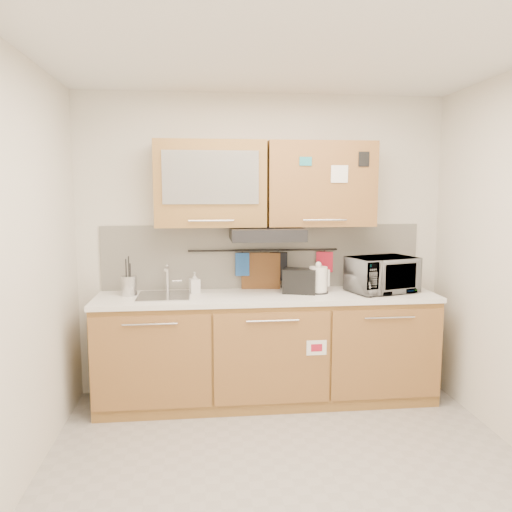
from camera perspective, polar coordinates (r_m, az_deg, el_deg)
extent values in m
plane|color=#9E9993|center=(3.39, 4.11, -24.08)|extent=(3.20, 3.20, 0.00)
plane|color=white|center=(3.01, 4.60, 23.37)|extent=(3.20, 3.20, 0.00)
plane|color=silver|center=(4.40, 0.80, 1.26)|extent=(3.20, 0.00, 3.20)
plane|color=silver|center=(3.08, -26.44, -2.18)|extent=(0.00, 3.00, 3.00)
cube|color=#A5743A|center=(4.29, 1.27, -10.67)|extent=(2.80, 0.60, 0.88)
cube|color=black|center=(4.43, 1.26, -15.47)|extent=(2.80, 0.54, 0.10)
cube|color=#A87C3B|center=(3.97, -11.88, -11.87)|extent=(0.91, 0.02, 0.74)
cylinder|color=silver|center=(3.86, -12.05, -7.64)|extent=(0.41, 0.01, 0.01)
cube|color=#A87C3B|center=(3.99, 1.86, -11.64)|extent=(0.91, 0.02, 0.74)
cylinder|color=silver|center=(3.87, 1.93, -7.42)|extent=(0.41, 0.01, 0.01)
cube|color=#A87C3B|center=(4.22, 14.76, -10.83)|extent=(0.91, 0.02, 0.74)
cylinder|color=silver|center=(4.11, 15.03, -6.82)|extent=(0.41, 0.01, 0.01)
cube|color=white|center=(4.16, 1.31, -4.68)|extent=(2.82, 0.62, 0.04)
cube|color=silver|center=(4.40, 0.82, -0.05)|extent=(2.80, 0.02, 0.56)
cube|color=#A5743A|center=(4.17, -5.24, 8.18)|extent=(0.90, 0.35, 0.70)
cube|color=silver|center=(3.99, -5.20, 8.94)|extent=(0.76, 0.02, 0.42)
cube|color=#A87C3B|center=(4.29, 7.28, 8.13)|extent=(0.90, 0.35, 0.70)
cube|color=white|center=(4.14, 9.52, 9.23)|extent=(0.14, 0.00, 0.14)
cube|color=black|center=(4.14, 1.22, 2.54)|extent=(0.60, 0.46, 0.10)
cube|color=silver|center=(4.15, -10.47, -4.63)|extent=(0.42, 0.40, 0.03)
cylinder|color=silver|center=(4.28, -10.09, -2.55)|extent=(0.03, 0.03, 0.24)
cylinder|color=silver|center=(4.18, -10.19, -1.39)|extent=(0.02, 0.18, 0.02)
cylinder|color=black|center=(4.36, 0.88, 0.67)|extent=(1.30, 0.02, 0.02)
cylinder|color=#B9B9BE|center=(4.23, -14.31, -3.31)|extent=(0.17, 0.17, 0.16)
cylinder|color=black|center=(4.23, -14.60, -2.36)|extent=(0.01, 0.01, 0.30)
cylinder|color=black|center=(4.21, -14.14, -2.63)|extent=(0.01, 0.01, 0.27)
cylinder|color=black|center=(4.24, -14.30, -2.19)|extent=(0.01, 0.01, 0.32)
cylinder|color=black|center=(4.21, -14.58, -2.86)|extent=(0.01, 0.01, 0.24)
cylinder|color=white|center=(4.23, 7.12, -2.73)|extent=(0.19, 0.19, 0.22)
sphere|color=white|center=(4.21, 7.15, -0.97)|extent=(0.05, 0.05, 0.05)
cube|color=white|center=(4.28, 8.19, -2.49)|extent=(0.03, 0.04, 0.14)
cylinder|color=black|center=(4.25, 7.10, -4.11)|extent=(0.17, 0.17, 0.01)
cube|color=black|center=(4.21, 5.03, -2.87)|extent=(0.31, 0.24, 0.21)
cube|color=black|center=(4.20, 4.38, -1.56)|extent=(0.11, 0.14, 0.01)
cube|color=black|center=(4.18, 5.71, -1.60)|extent=(0.11, 0.14, 0.01)
imported|color=#999999|center=(4.37, 14.18, -2.07)|extent=(0.62, 0.51, 0.30)
imported|color=#999999|center=(4.23, -7.02, -3.02)|extent=(0.10, 0.10, 0.18)
cube|color=brown|center=(4.37, 0.55, -2.34)|extent=(0.34, 0.06, 0.42)
cube|color=#214F98|center=(4.34, -1.58, -0.96)|extent=(0.12, 0.03, 0.20)
cube|color=black|center=(4.38, 2.56, -1.19)|extent=(0.16, 0.07, 0.25)
cube|color=#B5182D|center=(4.46, 7.83, -0.67)|extent=(0.15, 0.06, 0.18)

